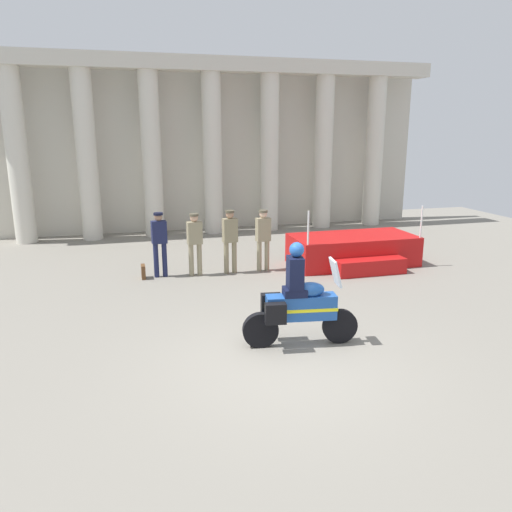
{
  "coord_description": "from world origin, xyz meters",
  "views": [
    {
      "loc": [
        -2.5,
        -7.14,
        3.77
      ],
      "look_at": [
        0.3,
        3.09,
        1.06
      ],
      "focal_mm": 34.81,
      "sensor_mm": 36.0,
      "label": 1
    }
  ],
  "objects_px": {
    "motorcycle_with_rider": "(297,303)",
    "officer_in_row_3": "(263,235)",
    "reviewing_stand": "(354,251)",
    "briefcase_on_ground": "(143,272)",
    "officer_in_row_0": "(159,239)",
    "officer_in_row_2": "(230,237)",
    "officer_in_row_1": "(195,239)"
  },
  "relations": [
    {
      "from": "officer_in_row_0",
      "to": "motorcycle_with_rider",
      "type": "distance_m",
      "value": 5.38
    },
    {
      "from": "reviewing_stand",
      "to": "briefcase_on_ground",
      "type": "bearing_deg",
      "value": 178.05
    },
    {
      "from": "briefcase_on_ground",
      "to": "motorcycle_with_rider",
      "type": "bearing_deg",
      "value": -63.73
    },
    {
      "from": "officer_in_row_2",
      "to": "briefcase_on_ground",
      "type": "distance_m",
      "value": 2.45
    },
    {
      "from": "officer_in_row_1",
      "to": "motorcycle_with_rider",
      "type": "bearing_deg",
      "value": 96.43
    },
    {
      "from": "reviewing_stand",
      "to": "motorcycle_with_rider",
      "type": "bearing_deg",
      "value": -125.99
    },
    {
      "from": "officer_in_row_0",
      "to": "officer_in_row_3",
      "type": "relative_size",
      "value": 1.02
    },
    {
      "from": "motorcycle_with_rider",
      "to": "reviewing_stand",
      "type": "bearing_deg",
      "value": 62.2
    },
    {
      "from": "reviewing_stand",
      "to": "officer_in_row_2",
      "type": "distance_m",
      "value": 3.64
    },
    {
      "from": "officer_in_row_2",
      "to": "briefcase_on_ground",
      "type": "height_order",
      "value": "officer_in_row_2"
    },
    {
      "from": "reviewing_stand",
      "to": "briefcase_on_ground",
      "type": "height_order",
      "value": "reviewing_stand"
    },
    {
      "from": "officer_in_row_1",
      "to": "officer_in_row_3",
      "type": "relative_size",
      "value": 0.99
    },
    {
      "from": "motorcycle_with_rider",
      "to": "officer_in_row_2",
      "type": "bearing_deg",
      "value": 99.9
    },
    {
      "from": "reviewing_stand",
      "to": "officer_in_row_2",
      "type": "xyz_separation_m",
      "value": [
        -3.59,
        0.09,
        0.61
      ]
    },
    {
      "from": "reviewing_stand",
      "to": "officer_in_row_1",
      "type": "height_order",
      "value": "reviewing_stand"
    },
    {
      "from": "briefcase_on_ground",
      "to": "officer_in_row_0",
      "type": "bearing_deg",
      "value": 5.51
    },
    {
      "from": "motorcycle_with_rider",
      "to": "officer_in_row_3",
      "type": "bearing_deg",
      "value": 89.11
    },
    {
      "from": "officer_in_row_1",
      "to": "briefcase_on_ground",
      "type": "bearing_deg",
      "value": -9.9
    },
    {
      "from": "officer_in_row_0",
      "to": "motorcycle_with_rider",
      "type": "relative_size",
      "value": 0.82
    },
    {
      "from": "officer_in_row_0",
      "to": "briefcase_on_ground",
      "type": "xyz_separation_m",
      "value": [
        -0.46,
        -0.04,
        -0.83
      ]
    },
    {
      "from": "officer_in_row_1",
      "to": "officer_in_row_3",
      "type": "distance_m",
      "value": 1.86
    },
    {
      "from": "officer_in_row_1",
      "to": "officer_in_row_2",
      "type": "bearing_deg",
      "value": 172.76
    },
    {
      "from": "officer_in_row_3",
      "to": "motorcycle_with_rider",
      "type": "xyz_separation_m",
      "value": [
        -0.77,
        -4.85,
        -0.2
      ]
    },
    {
      "from": "reviewing_stand",
      "to": "officer_in_row_2",
      "type": "bearing_deg",
      "value": 178.5
    },
    {
      "from": "officer_in_row_1",
      "to": "motorcycle_with_rider",
      "type": "xyz_separation_m",
      "value": [
        1.09,
        -4.86,
        -0.19
      ]
    },
    {
      "from": "officer_in_row_2",
      "to": "reviewing_stand",
      "type": "bearing_deg",
      "value": 172.33
    },
    {
      "from": "motorcycle_with_rider",
      "to": "briefcase_on_ground",
      "type": "bearing_deg",
      "value": 124.46
    },
    {
      "from": "officer_in_row_3",
      "to": "officer_in_row_2",
      "type": "bearing_deg",
      "value": -5.84
    },
    {
      "from": "motorcycle_with_rider",
      "to": "briefcase_on_ground",
      "type": "xyz_separation_m",
      "value": [
        -2.44,
        4.95,
        -0.61
      ]
    },
    {
      "from": "officer_in_row_1",
      "to": "briefcase_on_ground",
      "type": "relative_size",
      "value": 4.62
    },
    {
      "from": "officer_in_row_0",
      "to": "officer_in_row_3",
      "type": "distance_m",
      "value": 2.77
    },
    {
      "from": "briefcase_on_ground",
      "to": "officer_in_row_2",
      "type": "bearing_deg",
      "value": -2.64
    }
  ]
}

